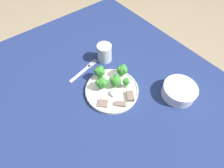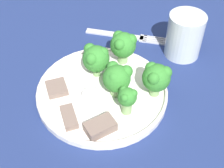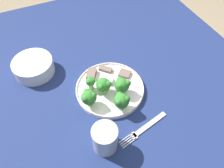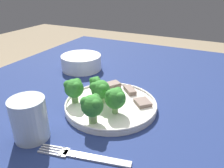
{
  "view_description": "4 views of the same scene",
  "coord_description": "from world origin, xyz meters",
  "px_view_note": "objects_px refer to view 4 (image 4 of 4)",
  "views": [
    {
      "loc": [
        0.36,
        -0.25,
        1.41
      ],
      "look_at": [
        -0.01,
        0.04,
        0.77
      ],
      "focal_mm": 28.0,
      "sensor_mm": 36.0,
      "label": 1
    },
    {
      "loc": [
        0.35,
        0.22,
        1.17
      ],
      "look_at": [
        0.02,
        0.06,
        0.8
      ],
      "focal_mm": 50.0,
      "sensor_mm": 36.0,
      "label": 2
    },
    {
      "loc": [
        -0.42,
        0.21,
        1.37
      ],
      "look_at": [
        0.0,
        0.02,
        0.78
      ],
      "focal_mm": 35.0,
      "sensor_mm": 36.0,
      "label": 3
    },
    {
      "loc": [
        -0.44,
        -0.19,
        1.05
      ],
      "look_at": [
        0.03,
        0.04,
        0.8
      ],
      "focal_mm": 35.0,
      "sensor_mm": 36.0,
      "label": 4
    }
  ],
  "objects_px": {
    "dinner_plate": "(111,105)",
    "cream_bowl": "(81,63)",
    "drinking_glass": "(30,121)",
    "fork": "(84,156)"
  },
  "relations": [
    {
      "from": "cream_bowl",
      "to": "drinking_glass",
      "type": "xyz_separation_m",
      "value": [
        -0.38,
        -0.13,
        0.02
      ]
    },
    {
      "from": "dinner_plate",
      "to": "cream_bowl",
      "type": "bearing_deg",
      "value": 48.43
    },
    {
      "from": "dinner_plate",
      "to": "fork",
      "type": "height_order",
      "value": "dinner_plate"
    },
    {
      "from": "dinner_plate",
      "to": "fork",
      "type": "distance_m",
      "value": 0.19
    },
    {
      "from": "cream_bowl",
      "to": "drinking_glass",
      "type": "height_order",
      "value": "drinking_glass"
    },
    {
      "from": "fork",
      "to": "cream_bowl",
      "type": "height_order",
      "value": "cream_bowl"
    },
    {
      "from": "fork",
      "to": "cream_bowl",
      "type": "distance_m",
      "value": 0.46
    },
    {
      "from": "dinner_plate",
      "to": "drinking_glass",
      "type": "height_order",
      "value": "drinking_glass"
    },
    {
      "from": "fork",
      "to": "drinking_glass",
      "type": "relative_size",
      "value": 1.98
    },
    {
      "from": "dinner_plate",
      "to": "fork",
      "type": "relative_size",
      "value": 1.31
    }
  ]
}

